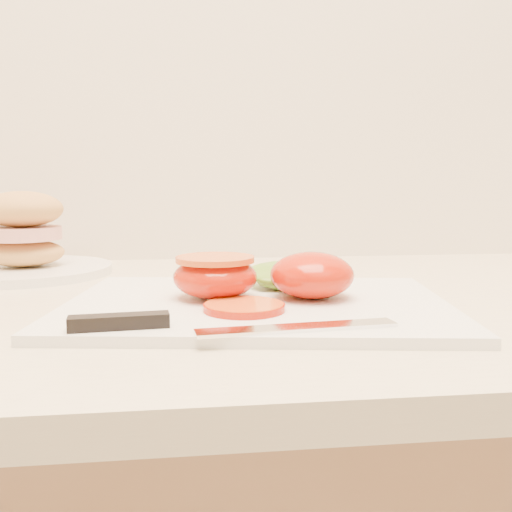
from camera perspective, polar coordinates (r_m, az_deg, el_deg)
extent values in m
cube|color=beige|center=(1.14, 24.20, 21.55)|extent=(4.00, 0.05, 2.70)
cube|color=white|center=(0.59, 0.12, -4.93)|extent=(0.43, 0.33, 0.01)
ellipsoid|color=#B92208|center=(0.60, 5.61, -1.90)|extent=(0.09, 0.09, 0.05)
ellipsoid|color=#B92208|center=(0.60, -4.10, -2.14)|extent=(0.09, 0.09, 0.04)
cylinder|color=#C93F11|center=(0.60, -4.12, -0.32)|extent=(0.08, 0.08, 0.01)
cylinder|color=orange|center=(0.54, -1.19, -5.12)|extent=(0.08, 0.08, 0.01)
ellipsoid|color=#5F9A28|center=(0.67, 3.01, -1.97)|extent=(0.13, 0.13, 0.02)
cube|color=silver|center=(0.48, 4.19, -7.17)|extent=(0.17, 0.04, 0.00)
cube|color=black|center=(0.49, -13.52, -6.40)|extent=(0.08, 0.03, 0.01)
cylinder|color=white|center=(0.88, -22.07, -1.33)|extent=(0.24, 0.24, 0.01)
ellipsoid|color=#BE8649|center=(0.87, -22.15, 0.29)|extent=(0.11, 0.09, 0.04)
cylinder|color=#D8938C|center=(0.87, -22.24, 2.12)|extent=(0.10, 0.10, 0.02)
ellipsoid|color=#BE8649|center=(0.87, -22.35, 4.36)|extent=(0.11, 0.09, 0.05)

